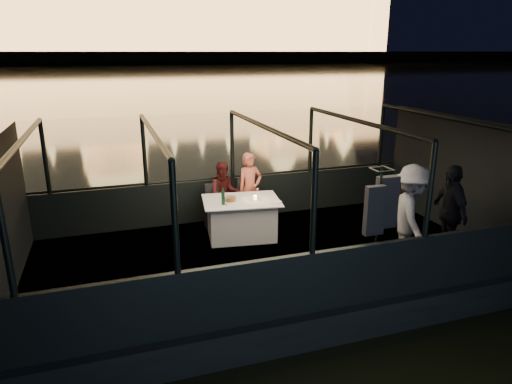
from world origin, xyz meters
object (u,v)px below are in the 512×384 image
object	(u,v)px
dining_table_central	(241,219)
coat_stand	(377,231)
chair_port_right	(250,205)
passenger_dark	(449,211)
chair_port_left	(217,208)
person_woman_coral	(250,189)
passenger_stripe	(410,217)
wine_bottle	(223,197)
person_man_maroon	(224,190)

from	to	relation	value
dining_table_central	coat_stand	size ratio (longest dim) A/B	0.76
chair_port_right	passenger_dark	bearing A→B (deg)	-62.23
chair_port_left	person_woman_coral	xyz separation A→B (m)	(0.74, 0.13, 0.30)
dining_table_central	passenger_dark	bearing A→B (deg)	-31.53
passenger_stripe	passenger_dark	bearing A→B (deg)	-64.83
wine_bottle	passenger_stripe	bearing A→B (deg)	-34.30
chair_port_right	passenger_dark	world-z (taller)	passenger_dark
passenger_dark	wine_bottle	world-z (taller)	passenger_dark
coat_stand	wine_bottle	world-z (taller)	coat_stand
chair_port_right	person_man_maroon	size ratio (longest dim) A/B	0.72
passenger_dark	wine_bottle	size ratio (longest dim) A/B	5.31
passenger_stripe	passenger_dark	world-z (taller)	passenger_stripe
coat_stand	wine_bottle	distance (m)	2.93
person_woman_coral	wine_bottle	size ratio (longest dim) A/B	4.78
person_man_maroon	wine_bottle	bearing A→B (deg)	-94.31
chair_port_right	wine_bottle	xyz separation A→B (m)	(-0.74, -0.73, 0.47)
chair_port_left	person_woman_coral	bearing A→B (deg)	3.19
chair_port_right	wine_bottle	size ratio (longest dim) A/B	3.07
person_man_maroon	passenger_dark	size ratio (longest dim) A/B	0.80
dining_table_central	passenger_dark	world-z (taller)	passenger_dark
chair_port_right	person_woman_coral	bearing A→B (deg)	49.04
coat_stand	passenger_stripe	distance (m)	1.06
person_woman_coral	person_man_maroon	xyz separation A→B (m)	(-0.54, 0.05, 0.00)
dining_table_central	wine_bottle	size ratio (longest dim) A/B	4.60
dining_table_central	passenger_dark	distance (m)	3.75
person_woman_coral	passenger_dark	size ratio (longest dim) A/B	0.90
wine_bottle	person_man_maroon	bearing A→B (deg)	74.66
chair_port_right	passenger_stripe	size ratio (longest dim) A/B	0.55
passenger_dark	coat_stand	bearing A→B (deg)	-62.25
passenger_dark	chair_port_left	bearing A→B (deg)	-114.76
person_man_maroon	passenger_dark	xyz separation A→B (m)	(3.31, -2.71, 0.10)
person_woman_coral	wine_bottle	world-z (taller)	person_woman_coral
chair_port_right	person_woman_coral	world-z (taller)	person_woman_coral
wine_bottle	coat_stand	bearing A→B (deg)	-52.59
person_woman_coral	wine_bottle	bearing A→B (deg)	-144.70
chair_port_left	wine_bottle	distance (m)	0.88
person_man_maroon	person_woman_coral	bearing A→B (deg)	6.18
chair_port_right	dining_table_central	bearing A→B (deg)	-141.60
dining_table_central	coat_stand	distance (m)	2.89
passenger_dark	person_man_maroon	bearing A→B (deg)	-118.21
passenger_dark	dining_table_central	bearing A→B (deg)	-110.43
chair_port_right	person_woman_coral	distance (m)	0.34
passenger_stripe	wine_bottle	bearing A→B (deg)	76.40
dining_table_central	person_woman_coral	bearing A→B (deg)	60.71
chair_port_left	passenger_dark	bearing A→B (deg)	-42.48
chair_port_right	wine_bottle	world-z (taller)	wine_bottle
coat_stand	passenger_dark	xyz separation A→B (m)	(1.79, 0.53, -0.05)
person_woman_coral	person_man_maroon	distance (m)	0.55
dining_table_central	chair_port_right	size ratio (longest dim) A/B	1.50
chair_port_left	chair_port_right	bearing A→B (deg)	-7.62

